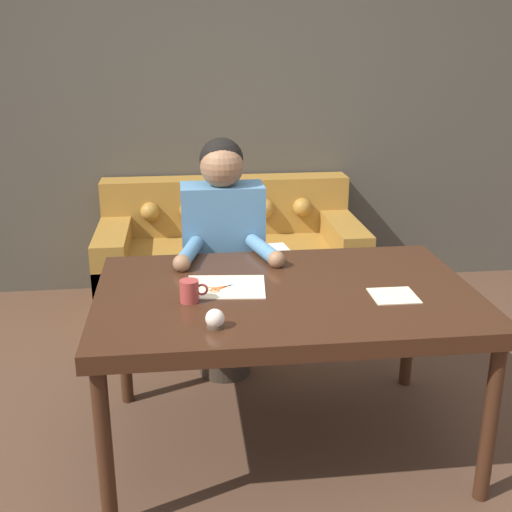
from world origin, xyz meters
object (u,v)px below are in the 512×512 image
Objects in this scene: scissors at (221,288)px; mug at (190,291)px; person at (223,258)px; pin_cushion at (215,319)px; dining_table at (286,304)px; couch at (230,263)px.

mug is at bearing -136.63° from scissors.
pin_cushion is at bearing -95.64° from person.
person is (-0.21, 0.68, -0.02)m from dining_table.
person reaches higher than dining_table.
couch reaches higher than pin_cushion.
pin_cushion is (-0.31, -0.33, 0.10)m from dining_table.
mug reaches higher than dining_table.
couch is 23.77× the size of pin_cushion.
couch is 1.65m from scissors.
dining_table is 0.72m from person.
mug is (-0.13, -0.12, 0.04)m from scissors.
scissors reaches higher than dining_table.
mug is at bearing -103.56° from person.
dining_table is at bearing 11.67° from mug.
couch is 8.75× the size of scissors.
person is 6.59× the size of scissors.
scissors is 0.19m from mug.
mug is 0.27m from pin_cushion.
mug is at bearing -168.33° from dining_table.
person reaches higher than pin_cushion.
person is 17.92× the size of pin_cushion.
dining_table is 0.92× the size of couch.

